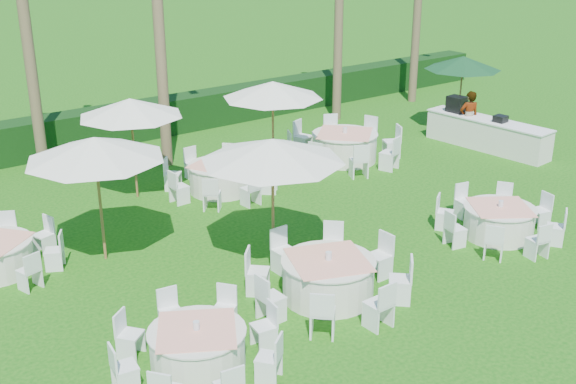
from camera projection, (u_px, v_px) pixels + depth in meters
name	position (u px, v px, depth m)	size (l,w,h in m)	color
ground	(347.00, 285.00, 14.77)	(120.00, 120.00, 0.00)	#114F0D
hedge	(106.00, 126.00, 23.54)	(34.00, 1.00, 1.20)	black
banquet_table_a	(198.00, 348.00, 11.96)	(2.88, 2.88, 0.88)	silver
banquet_table_b	(328.00, 277.00, 14.15)	(3.25, 3.25, 0.98)	silver
banquet_table_c	(499.00, 221.00, 16.86)	(2.93, 2.93, 0.89)	silver
banquet_table_e	(221.00, 177.00, 19.59)	(3.09, 3.09, 0.94)	silver
banquet_table_f	(345.00, 146.00, 22.00)	(3.44, 3.44, 1.05)	silver
umbrella_a	(95.00, 148.00, 14.96)	(2.95, 2.95, 2.79)	brown
umbrella_b	(272.00, 150.00, 14.85)	(3.06, 3.06, 2.79)	brown
umbrella_c	(130.00, 107.00, 18.44)	(2.72, 2.72, 2.69)	brown
umbrella_d	(273.00, 90.00, 20.16)	(2.85, 2.85, 2.72)	brown
umbrella_green	(463.00, 63.00, 24.32)	(2.57, 2.57, 2.60)	brown
buffet_table	(486.00, 133.00, 23.11)	(1.29, 4.27, 1.49)	silver
staff_person	(469.00, 118.00, 23.36)	(0.65, 0.43, 1.79)	gray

